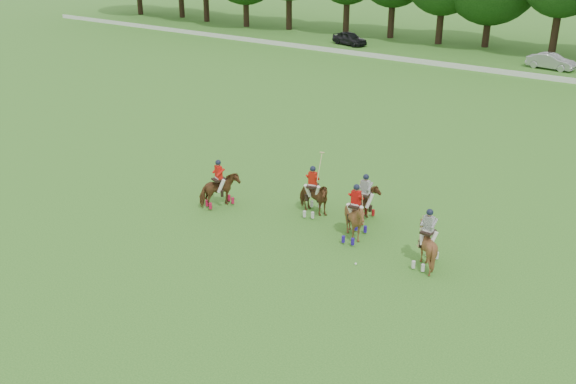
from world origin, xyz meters
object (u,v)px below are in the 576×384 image
Objects in this scene: polo_stripe_a at (365,204)px; polo_ball at (356,264)px; car_left at (350,38)px; polo_red_c at (355,219)px; polo_red_b at (312,197)px; polo_stripe_b at (427,245)px; polo_red_a at (219,190)px; car_mid at (551,61)px.

polo_ball is at bearing -65.82° from polo_stripe_a.
car_left is 44.03m from polo_red_c.
polo_red_b is 6.19m from polo_stripe_b.
car_left is at bearing 123.42° from polo_stripe_b.
polo_red_c is at bearing -20.96° from polo_red_b.
polo_red_c is (2.75, -1.05, 0.08)m from polo_red_b.
polo_stripe_b is at bearing -29.12° from polo_stripe_a.
polo_red_a is 1.04× the size of polo_stripe_a.
polo_stripe_b is (9.96, 0.33, 0.03)m from polo_red_a.
car_left reaches higher than polo_ball.
polo_red_b is (3.92, 1.73, 0.00)m from polo_red_a.
polo_stripe_a reaches higher than car_mid.
polo_stripe_a is at bearing 21.64° from polo_red_a.
polo_stripe_a is at bearing 114.18° from polo_ball.
car_left is 41.77m from polo_red_b.
polo_stripe_b is (3.80, -2.12, 0.07)m from polo_stripe_a.
car_mid is 37.04m from polo_red_b.
polo_stripe_a is 0.93× the size of polo_stripe_b.
polo_red_b reaches higher than car_left.
car_mid is 1.80× the size of polo_red_a.
car_left is 1.64× the size of polo_red_c.
polo_stripe_a is (1.36, -36.32, 0.10)m from car_mid.
car_left is 1.71× the size of polo_stripe_b.
polo_stripe_a is at bearing 150.88° from polo_stripe_b.
polo_ball is at bearing -145.22° from polo_stripe_b.
polo_stripe_b is 2.76m from polo_ball.
polo_red_c is at bearing -169.84° from car_mid.
polo_stripe_b reaches higher than polo_stripe_a.
car_mid is at bearing -74.04° from car_left.
car_left is at bearing 111.68° from polo_red_a.
car_mid is 40.06m from polo_ball.
polo_ball is (1.11, -1.85, -0.85)m from polo_red_c.
polo_stripe_a reaches higher than polo_ball.
polo_red_c reaches higher than polo_red_a.
polo_red_b is at bearing 159.04° from polo_red_c.
polo_ball is (-2.17, -1.51, -0.80)m from polo_stripe_b.
polo_red_a reaches higher than polo_ball.
polo_red_b reaches higher than polo_red_c.
car_left is 1.42× the size of polo_red_b.
car_left reaches higher than car_mid.
polo_stripe_a reaches higher than car_left.
polo_stripe_b is at bearing 34.78° from polo_ball.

